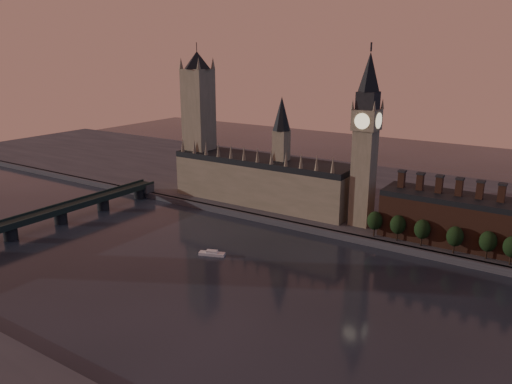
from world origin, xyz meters
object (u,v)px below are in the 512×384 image
at_px(big_ben, 366,139).
at_px(westminster_bridge, 32,221).
at_px(river_boat, 212,253).
at_px(victoria_tower, 199,118).

height_order(big_ben, westminster_bridge, big_ben).
relative_size(westminster_bridge, river_boat, 13.67).
bearing_deg(victoria_tower, big_ben, -2.20).
distance_m(victoria_tower, big_ben, 130.12).
bearing_deg(river_boat, westminster_bridge, 174.73).
xyz_separation_m(big_ben, westminster_bridge, (-165.00, -112.70, -49.39)).
distance_m(victoria_tower, westminster_bridge, 133.21).
xyz_separation_m(victoria_tower, river_boat, (77.88, -85.75, -58.01)).
xyz_separation_m(victoria_tower, big_ben, (130.00, -5.00, -2.26)).
relative_size(big_ben, river_boat, 7.31).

